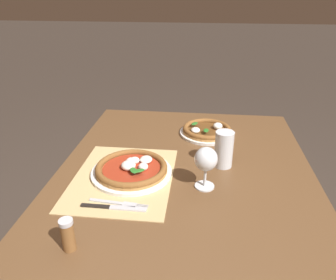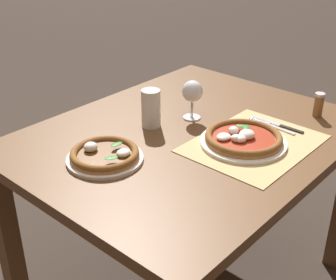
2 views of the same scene
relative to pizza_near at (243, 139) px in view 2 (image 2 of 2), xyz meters
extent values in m
cube|color=brown|center=(-0.05, 0.20, -0.04)|extent=(1.23, 0.98, 0.04)
cube|color=brown|center=(-0.61, 0.63, -0.41)|extent=(0.07, 0.07, 0.70)
cube|color=brown|center=(0.50, 0.63, -0.41)|extent=(0.07, 0.07, 0.70)
cube|color=tan|center=(0.03, -0.03, -0.02)|extent=(0.47, 0.36, 0.00)
cylinder|color=silver|center=(0.00, 0.00, -0.01)|extent=(0.30, 0.30, 0.01)
cylinder|color=#B77F42|center=(0.00, 0.00, 0.00)|extent=(0.27, 0.27, 0.01)
torus|color=brown|center=(0.00, 0.00, 0.01)|extent=(0.27, 0.27, 0.02)
cylinder|color=maroon|center=(0.00, 0.00, 0.00)|extent=(0.22, 0.22, 0.00)
ellipsoid|color=silver|center=(0.01, -0.01, 0.02)|extent=(0.06, 0.05, 0.03)
ellipsoid|color=silver|center=(0.01, 0.05, 0.02)|extent=(0.04, 0.04, 0.03)
ellipsoid|color=silver|center=(-0.05, 0.05, 0.01)|extent=(0.06, 0.05, 0.02)
ellipsoid|color=silver|center=(-0.03, -0.01, 0.01)|extent=(0.04, 0.04, 0.03)
ellipsoid|color=silver|center=(-0.04, 0.00, 0.02)|extent=(0.04, 0.04, 0.03)
ellipsoid|color=#286B23|center=(0.05, 0.04, 0.02)|extent=(0.04, 0.05, 0.00)
ellipsoid|color=#286B23|center=(0.05, 0.02, 0.02)|extent=(0.05, 0.04, 0.00)
cylinder|color=silver|center=(-0.39, 0.28, -0.02)|extent=(0.25, 0.25, 0.01)
cylinder|color=#B77F42|center=(-0.39, 0.28, -0.01)|extent=(0.23, 0.23, 0.01)
torus|color=brown|center=(-0.39, 0.28, 0.00)|extent=(0.23, 0.23, 0.02)
cylinder|color=brown|center=(-0.39, 0.28, 0.00)|extent=(0.17, 0.17, 0.00)
ellipsoid|color=silver|center=(-0.36, 0.22, 0.01)|extent=(0.05, 0.04, 0.02)
ellipsoid|color=silver|center=(-0.41, 0.33, 0.02)|extent=(0.05, 0.04, 0.03)
ellipsoid|color=#286B23|center=(-0.42, 0.22, 0.02)|extent=(0.05, 0.04, 0.00)
ellipsoid|color=#286B23|center=(-0.34, 0.27, 0.02)|extent=(0.05, 0.03, 0.00)
cylinder|color=silver|center=(0.05, 0.27, -0.02)|extent=(0.07, 0.07, 0.00)
cylinder|color=silver|center=(0.05, 0.27, 0.01)|extent=(0.01, 0.01, 0.06)
ellipsoid|color=silver|center=(0.05, 0.27, 0.09)|extent=(0.08, 0.08, 0.08)
ellipsoid|color=#AD5B14|center=(0.05, 0.27, 0.08)|extent=(0.07, 0.07, 0.05)
cylinder|color=silver|center=(-0.10, 0.34, 0.05)|extent=(0.07, 0.07, 0.15)
cylinder|color=black|center=(-0.10, 0.34, 0.04)|extent=(0.07, 0.07, 0.12)
cylinder|color=silver|center=(-0.10, 0.34, 0.10)|extent=(0.07, 0.07, 0.02)
cube|color=#B7B7BC|center=(0.19, -0.05, -0.02)|extent=(0.02, 0.12, 0.00)
cube|color=#B7B7BC|center=(0.19, 0.03, -0.02)|extent=(0.03, 0.05, 0.00)
cylinder|color=#B7B7BC|center=(0.21, 0.07, -0.02)|extent=(0.01, 0.04, 0.00)
cylinder|color=#B7B7BC|center=(0.20, 0.07, -0.02)|extent=(0.01, 0.04, 0.00)
cylinder|color=#B7B7BC|center=(0.19, 0.08, -0.02)|extent=(0.01, 0.04, 0.00)
cylinder|color=#B7B7BC|center=(0.19, 0.08, -0.02)|extent=(0.01, 0.04, 0.00)
cube|color=black|center=(0.21, -0.07, -0.02)|extent=(0.01, 0.10, 0.01)
cube|color=#B7B7BC|center=(0.21, 0.03, -0.02)|extent=(0.02, 0.12, 0.00)
cylinder|color=brown|center=(0.40, -0.09, 0.02)|extent=(0.04, 0.04, 0.08)
cylinder|color=#BCBCC1|center=(0.40, -0.09, 0.07)|extent=(0.04, 0.04, 0.01)
camera|label=1|loc=(1.03, 0.25, 0.63)|focal=35.00mm
camera|label=2|loc=(-1.26, -0.76, 0.75)|focal=50.00mm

